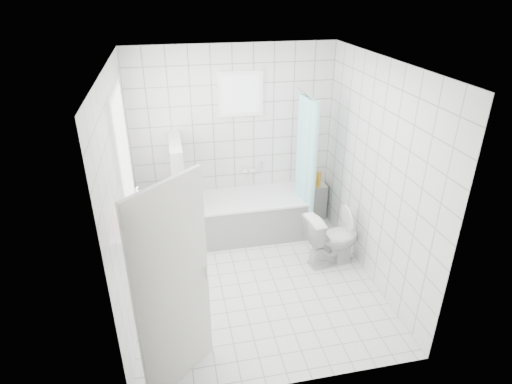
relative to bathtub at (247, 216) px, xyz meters
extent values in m
plane|color=white|center=(-0.10, -1.13, -0.29)|extent=(3.00, 3.00, 0.00)
plane|color=white|center=(-0.10, -1.13, 2.31)|extent=(3.00, 3.00, 0.00)
cube|color=white|center=(-0.10, 0.37, 1.01)|extent=(2.80, 0.02, 2.60)
cube|color=white|center=(-0.10, -2.62, 1.01)|extent=(2.80, 0.02, 2.60)
cube|color=white|center=(-1.50, -1.13, 1.01)|extent=(0.02, 3.00, 2.60)
cube|color=white|center=(1.30, -1.13, 1.01)|extent=(0.02, 3.00, 2.60)
cube|color=white|center=(-1.45, -0.83, 1.31)|extent=(0.01, 0.90, 1.40)
cube|color=white|center=(0.00, 0.33, 1.66)|extent=(0.50, 0.01, 0.50)
cube|color=white|center=(-1.41, -0.83, 0.57)|extent=(0.18, 1.02, 0.08)
cube|color=silver|center=(-1.05, -2.34, 0.71)|extent=(0.62, 0.57, 2.00)
cube|color=white|center=(0.00, 0.00, -0.02)|extent=(1.68, 0.75, 0.55)
cube|color=white|center=(0.00, 0.00, 0.27)|extent=(1.70, 0.77, 0.03)
cube|color=white|center=(-0.91, -0.05, 0.46)|extent=(0.15, 0.85, 1.50)
cube|color=white|center=(1.07, 0.25, -0.02)|extent=(0.40, 0.24, 0.55)
imported|color=white|center=(0.93, -0.92, 0.06)|extent=(0.74, 0.49, 0.71)
cylinder|color=silver|center=(0.79, -0.03, 1.71)|extent=(0.02, 0.80, 0.02)
cube|color=silver|center=(0.10, 0.33, 0.56)|extent=(0.18, 0.06, 0.06)
imported|color=white|center=(-1.40, -0.67, 0.75)|extent=(0.14, 0.14, 0.29)
imported|color=#F35E76|center=(-1.40, -1.19, 0.78)|extent=(0.16, 0.16, 0.33)
imported|color=#C16099|center=(-1.40, -0.55, 0.71)|extent=(0.13, 0.13, 0.21)
imported|color=white|center=(-1.40, -0.83, 0.69)|extent=(0.14, 0.14, 0.17)
cylinder|color=red|center=(1.03, 0.29, 0.36)|extent=(0.06, 0.06, 0.20)
cylinder|color=#FFA21A|center=(1.12, 0.18, 0.38)|extent=(0.06, 0.06, 0.25)
cylinder|color=green|center=(1.02, 0.16, 0.36)|extent=(0.06, 0.06, 0.20)
camera|label=1|loc=(-0.96, -5.22, 3.03)|focal=30.00mm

